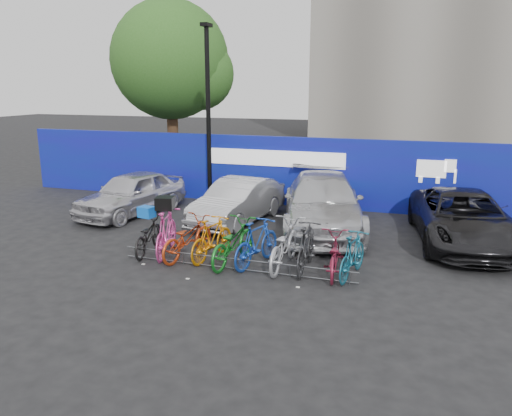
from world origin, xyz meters
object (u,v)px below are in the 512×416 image
at_px(lamppost, 208,110).
at_px(bike_5, 257,243).
at_px(bike_6, 284,245).
at_px(bike_7, 306,248).
at_px(car_0, 132,193).
at_px(bike_4, 233,243).
at_px(bike_3, 212,239).
at_px(car_2, 323,203).
at_px(bike_8, 334,255).
at_px(car_3, 463,218).
at_px(bike_2, 187,238).
at_px(tree, 175,63).
at_px(bike_9, 353,255).
at_px(bike_0, 148,235).
at_px(bike_1, 166,232).
at_px(bike_rack, 235,264).
at_px(car_1, 238,201).

distance_m(lamppost, bike_5, 7.10).
distance_m(bike_6, bike_7, 0.54).
bearing_deg(lamppost, car_0, -128.45).
bearing_deg(bike_7, bike_5, -0.86).
height_order(bike_4, bike_5, bike_5).
bearing_deg(bike_3, car_2, -109.42).
bearing_deg(bike_8, car_3, -137.94).
xyz_separation_m(car_0, bike_6, (5.99, -3.18, -0.16)).
bearing_deg(car_3, bike_3, -159.11).
height_order(bike_2, bike_4, bike_4).
relative_size(tree, bike_2, 4.07).
bearing_deg(bike_9, bike_2, 9.68).
bearing_deg(bike_6, bike_3, 2.13).
bearing_deg(car_0, bike_5, -19.97).
xyz_separation_m(bike_0, bike_1, (0.52, 0.01, 0.12)).
distance_m(lamppost, car_3, 8.92).
height_order(bike_3, bike_7, bike_7).
distance_m(lamppost, bike_3, 6.57).
relative_size(lamppost, bike_rack, 1.09).
xyz_separation_m(bike_2, bike_9, (4.00, -0.04, 0.00)).
distance_m(bike_5, bike_7, 1.17).
xyz_separation_m(car_2, car_3, (3.80, -0.27, -0.09)).
bearing_deg(car_0, car_1, 13.85).
bearing_deg(tree, bike_6, -52.40).
relative_size(car_0, bike_0, 2.33).
relative_size(lamppost, bike_6, 2.94).
relative_size(car_3, bike_7, 2.73).
height_order(car_2, bike_9, car_2).
bearing_deg(bike_6, car_0, -26.51).
relative_size(car_0, bike_4, 2.06).
xyz_separation_m(bike_rack, bike_1, (-1.99, 0.49, 0.42)).
xyz_separation_m(bike_1, bike_2, (0.58, -0.02, -0.08)).
relative_size(car_1, bike_1, 2.07).
height_order(car_2, bike_7, car_2).
distance_m(car_1, bike_1, 3.47).
height_order(bike_6, bike_8, bike_6).
bearing_deg(bike_7, bike_9, 175.23).
bearing_deg(car_3, bike_4, -155.39).
xyz_separation_m(bike_rack, bike_3, (-0.79, 0.55, 0.36)).
xyz_separation_m(bike_2, bike_3, (0.62, 0.07, 0.02)).
relative_size(bike_2, bike_4, 0.96).
bearing_deg(bike_rack, tree, 122.45).
height_order(bike_1, bike_2, bike_1).
distance_m(bike_2, bike_9, 4.00).
relative_size(bike_2, bike_3, 1.10).
height_order(car_2, car_3, car_2).
distance_m(bike_1, bike_7, 3.53).
distance_m(bike_rack, bike_8, 2.24).
relative_size(bike_0, bike_9, 1.05).
xyz_separation_m(bike_4, bike_8, (2.37, 0.04, -0.06)).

